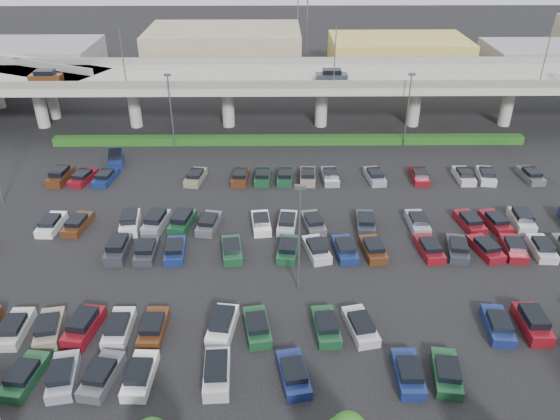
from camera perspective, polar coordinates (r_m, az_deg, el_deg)
ground at (r=55.54m, az=1.59°, el=-3.10°), size 280.00×280.00×0.00m
overpass at (r=81.93m, az=0.72°, el=13.35°), size 150.00×13.00×15.80m
hedge at (r=77.50m, az=0.95°, el=7.33°), size 66.00×1.60×1.10m
parked_cars at (r=52.06m, az=1.58°, el=-4.81°), size 62.93×41.68×1.67m
light_poles at (r=54.20m, az=-2.76°, el=3.58°), size 66.90×48.38×10.30m
distant_buildings at (r=112.51m, az=7.05°, el=15.99°), size 138.00×24.00×9.00m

